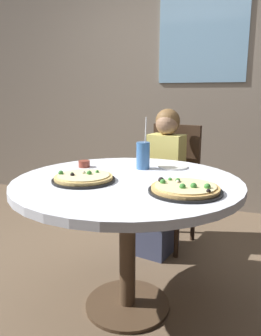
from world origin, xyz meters
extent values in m
plane|color=brown|center=(0.00, 0.00, 0.00)|extent=(8.00, 8.00, 0.00)
cube|color=gray|center=(0.00, 1.92, 1.45)|extent=(5.20, 0.12, 2.90)
cube|color=#8CBFE5|center=(0.09, 1.85, 1.70)|extent=(0.85, 0.02, 0.79)
cylinder|color=silver|center=(0.00, 0.00, 0.73)|extent=(1.20, 1.20, 0.04)
cylinder|color=#4C3826|center=(0.00, 0.00, 0.36)|extent=(0.09, 0.09, 0.69)
cylinder|color=#4C3826|center=(0.00, 0.00, 0.01)|extent=(0.48, 0.48, 0.02)
cube|color=#382619|center=(0.00, 0.87, 0.43)|extent=(0.47, 0.47, 0.04)
cube|color=#382619|center=(0.03, 1.04, 0.69)|extent=(0.40, 0.12, 0.52)
cylinder|color=#382619|center=(-0.20, 0.73, 0.21)|extent=(0.04, 0.04, 0.41)
cylinder|color=#382619|center=(0.13, 0.67, 0.21)|extent=(0.04, 0.04, 0.41)
cylinder|color=#382619|center=(-0.13, 1.07, 0.21)|extent=(0.04, 0.04, 0.41)
cylinder|color=#382619|center=(0.20, 1.00, 0.21)|extent=(0.04, 0.04, 0.41)
cube|color=#3F4766|center=(-0.03, 0.71, 0.23)|extent=(0.30, 0.36, 0.45)
cube|color=#D8CC66|center=(0.00, 0.85, 0.67)|extent=(0.29, 0.21, 0.44)
sphere|color=#997051|center=(0.00, 0.85, 0.97)|extent=(0.17, 0.17, 0.17)
sphere|color=brown|center=(0.00, 0.87, 0.99)|extent=(0.18, 0.18, 0.18)
cylinder|color=black|center=(-0.20, -0.11, 0.76)|extent=(0.32, 0.32, 0.01)
cylinder|color=#D8B266|center=(-0.20, -0.11, 0.77)|extent=(0.30, 0.30, 0.02)
cylinder|color=beige|center=(-0.20, -0.11, 0.78)|extent=(0.27, 0.27, 0.01)
sphere|color=#387F33|center=(-0.15, -0.05, 0.79)|extent=(0.02, 0.02, 0.02)
sphere|color=#387F33|center=(-0.31, -0.14, 0.79)|extent=(0.03, 0.03, 0.03)
sphere|color=black|center=(-0.24, -0.15, 0.79)|extent=(0.02, 0.02, 0.02)
sphere|color=#387F33|center=(-0.25, -0.13, 0.79)|extent=(0.02, 0.02, 0.02)
sphere|color=beige|center=(-0.21, -0.09, 0.79)|extent=(0.02, 0.02, 0.02)
sphere|color=#387F33|center=(-0.17, -0.09, 0.79)|extent=(0.03, 0.03, 0.03)
cylinder|color=black|center=(0.33, -0.13, 0.76)|extent=(0.34, 0.34, 0.01)
cylinder|color=tan|center=(0.33, -0.13, 0.77)|extent=(0.31, 0.31, 0.02)
cylinder|color=beige|center=(0.33, -0.13, 0.78)|extent=(0.28, 0.28, 0.01)
sphere|color=#387F33|center=(0.23, -0.13, 0.79)|extent=(0.03, 0.03, 0.03)
sphere|color=beige|center=(0.29, -0.10, 0.79)|extent=(0.02, 0.02, 0.02)
sphere|color=black|center=(0.44, -0.20, 0.79)|extent=(0.02, 0.02, 0.02)
sphere|color=#387F33|center=(0.33, -0.18, 0.79)|extent=(0.03, 0.03, 0.03)
sphere|color=#387F33|center=(0.24, -0.07, 0.79)|extent=(0.02, 0.02, 0.02)
sphere|color=black|center=(0.21, -0.10, 0.79)|extent=(0.03, 0.03, 0.03)
sphere|color=#387F33|center=(0.37, -0.15, 0.79)|extent=(0.03, 0.03, 0.03)
sphere|color=#387F33|center=(0.29, -0.08, 0.79)|extent=(0.02, 0.02, 0.02)
sphere|color=#387F33|center=(0.43, -0.14, 0.79)|extent=(0.03, 0.03, 0.03)
cylinder|color=#3F72B2|center=(0.00, 0.27, 0.83)|extent=(0.08, 0.08, 0.16)
cylinder|color=white|center=(0.01, 0.27, 0.95)|extent=(0.01, 0.03, 0.22)
cylinder|color=brown|center=(-0.35, 0.19, 0.77)|extent=(0.07, 0.07, 0.04)
cylinder|color=white|center=(0.16, 0.36, 0.76)|extent=(0.18, 0.18, 0.01)
camera|label=1|loc=(0.59, -1.57, 1.19)|focal=35.24mm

